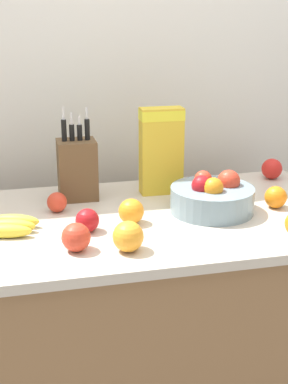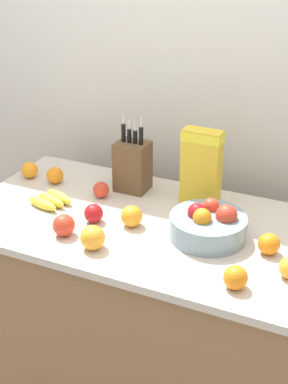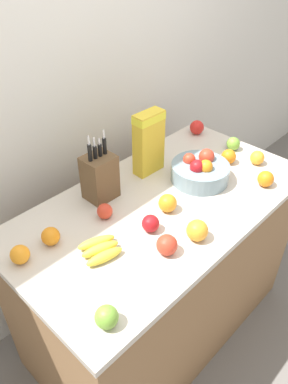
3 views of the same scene
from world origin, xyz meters
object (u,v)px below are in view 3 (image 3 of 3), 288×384
at_px(apple_rear, 233,144).
at_px(orange_mid_left, 257,158).
at_px(fruit_bowl, 200,171).
at_px(orange_near_bowl, 197,230).
at_px(orange_mid_right, 20,255).
at_px(apple_front, 197,127).
at_px(banana_bunch, 100,249).
at_px(orange_by_cereal, 51,236).
at_px(apple_rightmost, 167,245).
at_px(orange_front_left, 168,203).
at_px(cereal_box, 149,140).
at_px(knife_block, 100,177).
at_px(apple_leftmost, 107,317).
at_px(apple_near_bananas, 105,211).
at_px(orange_front_center, 266,179).
at_px(apple_middle, 151,223).
at_px(orange_front_right, 229,157).

distance_m(apple_rear, orange_mid_left, 0.17).
xyz_separation_m(fruit_bowl, orange_near_bowl, (-0.34, -0.24, -0.01)).
height_order(orange_mid_right, orange_near_bowl, orange_near_bowl).
bearing_deg(apple_front, orange_near_bowl, -142.39).
relative_size(banana_bunch, orange_by_cereal, 2.49).
distance_m(apple_rightmost, apple_rear, 0.87).
bearing_deg(orange_front_left, banana_bunch, 177.46).
height_order(orange_mid_right, orange_mid_left, same).
bearing_deg(cereal_box, fruit_bowl, -62.57).
xyz_separation_m(knife_block, orange_by_cereal, (-0.33, -0.09, -0.07)).
xyz_separation_m(apple_rear, orange_near_bowl, (-0.69, -0.28, 0.01)).
bearing_deg(orange_by_cereal, orange_mid_right, 179.76).
height_order(orange_mid_right, orange_front_left, orange_front_left).
xyz_separation_m(apple_leftmost, orange_mid_right, (-0.05, 0.43, -0.00)).
bearing_deg(cereal_box, apple_front, 8.81).
bearing_deg(orange_near_bowl, cereal_box, 64.91).
height_order(apple_near_bananas, orange_front_center, orange_front_center).
height_order(apple_leftmost, orange_near_bowl, orange_near_bowl).
bearing_deg(orange_mid_left, apple_rear, 77.56).
relative_size(apple_leftmost, orange_mid_right, 1.05).
bearing_deg(orange_mid_right, apple_rear, -5.06).
relative_size(apple_near_bananas, orange_mid_right, 0.92).
xyz_separation_m(apple_rear, orange_by_cereal, (-1.11, 0.11, 0.00)).
relative_size(apple_front, orange_by_cereal, 1.11).
bearing_deg(orange_mid_left, fruit_bowl, 158.45).
bearing_deg(orange_front_center, orange_by_cereal, 156.39).
relative_size(apple_middle, orange_front_left, 0.90).
distance_m(apple_rear, orange_front_right, 0.14).
xyz_separation_m(apple_rear, orange_front_right, (-0.13, -0.06, 0.00)).
distance_m(orange_mid_left, orange_front_right, 0.14).
relative_size(orange_front_center, orange_mid_left, 1.05).
bearing_deg(apple_front, orange_front_center, -108.73).
relative_size(apple_middle, apple_rear, 1.00).
height_order(apple_front, apple_near_bananas, apple_front).
relative_size(orange_near_bowl, orange_front_center, 1.14).
xyz_separation_m(knife_block, orange_front_right, (0.64, -0.26, -0.07)).
relative_size(knife_block, orange_by_cereal, 4.47).
bearing_deg(orange_front_center, fruit_bowl, 124.68).
bearing_deg(orange_front_right, apple_near_bananas, 169.66).
relative_size(apple_middle, orange_near_bowl, 0.83).
distance_m(fruit_bowl, apple_rear, 0.36).
relative_size(apple_rightmost, orange_near_bowl, 0.93).
bearing_deg(orange_mid_right, apple_leftmost, -83.97).
relative_size(banana_bunch, orange_mid_right, 2.51).
bearing_deg(cereal_box, banana_bunch, -153.23).
distance_m(fruit_bowl, orange_by_cereal, 0.77).
relative_size(fruit_bowl, apple_middle, 3.82).
relative_size(apple_leftmost, apple_front, 0.94).
bearing_deg(apple_front, apple_near_bananas, -168.35).
relative_size(apple_leftmost, apple_near_bananas, 1.15).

